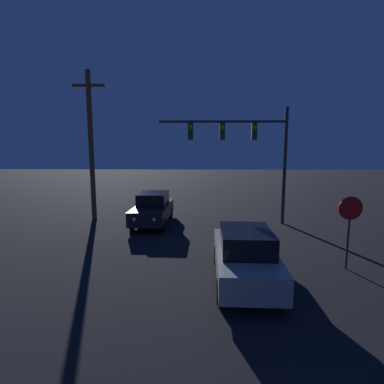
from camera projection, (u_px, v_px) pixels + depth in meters
car_near at (245, 255)px, 9.19m from camera, size 1.89×4.54×1.69m
car_far at (153, 208)px, 16.38m from camera, size 1.91×4.55×1.69m
traffic_signal_mast at (247, 144)px, 15.96m from camera, size 6.85×0.30×6.26m
stop_sign at (350, 218)px, 10.01m from camera, size 0.79×0.07×2.52m
utility_pole at (91, 144)px, 16.94m from camera, size 1.79×0.28×8.39m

